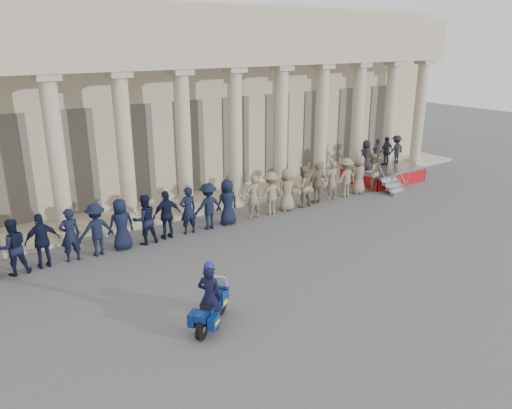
% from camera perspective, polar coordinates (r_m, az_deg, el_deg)
% --- Properties ---
extents(ground, '(90.00, 90.00, 0.00)m').
position_cam_1_polar(ground, '(15.54, 1.60, -10.21)').
color(ground, '#4A4A4D').
rests_on(ground, ground).
extents(building, '(40.00, 12.50, 9.00)m').
position_cam_1_polar(building, '(27.11, -17.52, 11.40)').
color(building, tan).
rests_on(building, ground).
extents(officer_rank, '(22.44, 0.73, 1.94)m').
position_cam_1_polar(officer_rank, '(19.90, -8.27, -0.78)').
color(officer_rank, black).
rests_on(officer_rank, ground).
extents(reviewing_stand, '(3.84, 3.78, 2.35)m').
position_cam_1_polar(reviewing_stand, '(28.24, 14.49, 5.04)').
color(reviewing_stand, gray).
rests_on(reviewing_stand, ground).
extents(motorcycle, '(1.61, 1.37, 1.23)m').
position_cam_1_polar(motorcycle, '(13.80, -5.08, -11.73)').
color(motorcycle, black).
rests_on(motorcycle, ground).
extents(rider, '(0.77, 0.81, 1.96)m').
position_cam_1_polar(rider, '(13.50, -5.30, -10.35)').
color(rider, black).
rests_on(rider, ground).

